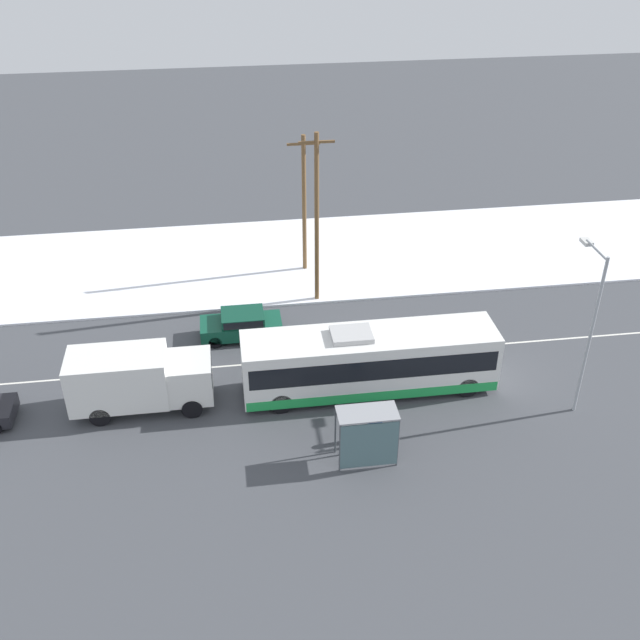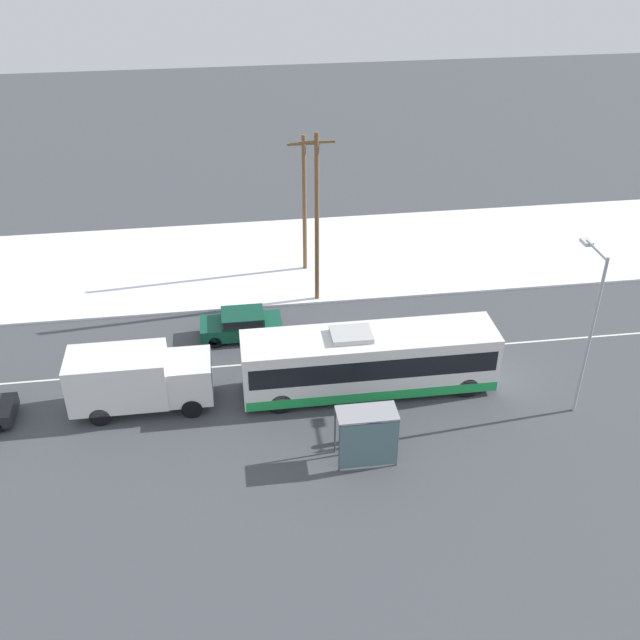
{
  "view_description": "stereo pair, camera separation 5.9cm",
  "coord_description": "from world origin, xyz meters",
  "px_view_note": "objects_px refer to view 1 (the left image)",
  "views": [
    {
      "loc": [
        -6.72,
        -29.65,
        20.9
      ],
      "look_at": [
        -2.36,
        1.3,
        1.4
      ],
      "focal_mm": 42.0,
      "sensor_mm": 36.0,
      "label": 1
    },
    {
      "loc": [
        -6.66,
        -29.66,
        20.9
      ],
      "look_at": [
        -2.36,
        1.3,
        1.4
      ],
      "focal_mm": 42.0,
      "sensor_mm": 36.0,
      "label": 2
    }
  ],
  "objects_px": {
    "box_truck": "(137,378)",
    "bus_shelter": "(368,431)",
    "sedan_car": "(242,324)",
    "utility_pole_snowlot": "(304,203)",
    "city_bus": "(369,361)",
    "streetlamp": "(590,314)",
    "pedestrian_at_stop": "(375,418)",
    "utility_pole_roadside": "(317,218)"
  },
  "relations": [
    {
      "from": "box_truck",
      "to": "utility_pole_roadside",
      "type": "height_order",
      "value": "utility_pole_roadside"
    },
    {
      "from": "utility_pole_snowlot",
      "to": "sedan_car",
      "type": "bearing_deg",
      "value": -120.95
    },
    {
      "from": "pedestrian_at_stop",
      "to": "box_truck",
      "type": "bearing_deg",
      "value": 160.44
    },
    {
      "from": "utility_pole_roadside",
      "to": "utility_pole_snowlot",
      "type": "distance_m",
      "value": 3.68
    },
    {
      "from": "sedan_car",
      "to": "bus_shelter",
      "type": "bearing_deg",
      "value": 114.08
    },
    {
      "from": "city_bus",
      "to": "sedan_car",
      "type": "xyz_separation_m",
      "value": [
        -5.51,
        5.19,
        -0.77
      ]
    },
    {
      "from": "streetlamp",
      "to": "utility_pole_snowlot",
      "type": "xyz_separation_m",
      "value": [
        -10.17,
        14.33,
        -0.45
      ]
    },
    {
      "from": "sedan_car",
      "to": "utility_pole_snowlot",
      "type": "relative_size",
      "value": 0.5
    },
    {
      "from": "utility_pole_snowlot",
      "to": "pedestrian_at_stop",
      "type": "bearing_deg",
      "value": -86.08
    },
    {
      "from": "utility_pole_roadside",
      "to": "city_bus",
      "type": "bearing_deg",
      "value": -81.52
    },
    {
      "from": "box_truck",
      "to": "sedan_car",
      "type": "height_order",
      "value": "box_truck"
    },
    {
      "from": "bus_shelter",
      "to": "box_truck",
      "type": "bearing_deg",
      "value": 151.76
    },
    {
      "from": "bus_shelter",
      "to": "streetlamp",
      "type": "bearing_deg",
      "value": 14.18
    },
    {
      "from": "city_bus",
      "to": "sedan_car",
      "type": "height_order",
      "value": "city_bus"
    },
    {
      "from": "city_bus",
      "to": "bus_shelter",
      "type": "bearing_deg",
      "value": -101.84
    },
    {
      "from": "city_bus",
      "to": "streetlamp",
      "type": "xyz_separation_m",
      "value": [
        8.71,
        -2.4,
        3.17
      ]
    },
    {
      "from": "utility_pole_roadside",
      "to": "bus_shelter",
      "type": "bearing_deg",
      "value": -89.03
    },
    {
      "from": "box_truck",
      "to": "streetlamp",
      "type": "height_order",
      "value": "streetlamp"
    },
    {
      "from": "pedestrian_at_stop",
      "to": "streetlamp",
      "type": "relative_size",
      "value": 0.23
    },
    {
      "from": "pedestrian_at_stop",
      "to": "utility_pole_snowlot",
      "type": "distance_m",
      "value": 15.69
    },
    {
      "from": "pedestrian_at_stop",
      "to": "streetlamp",
      "type": "distance_m",
      "value": 9.87
    },
    {
      "from": "bus_shelter",
      "to": "utility_pole_snowlot",
      "type": "xyz_separation_m",
      "value": [
        -0.44,
        16.79,
        2.6
      ]
    },
    {
      "from": "streetlamp",
      "to": "bus_shelter",
      "type": "bearing_deg",
      "value": -165.82
    },
    {
      "from": "box_truck",
      "to": "pedestrian_at_stop",
      "type": "xyz_separation_m",
      "value": [
        9.85,
        -3.5,
        -0.49
      ]
    },
    {
      "from": "box_truck",
      "to": "utility_pole_snowlot",
      "type": "distance_m",
      "value": 14.98
    },
    {
      "from": "sedan_car",
      "to": "utility_pole_roadside",
      "type": "bearing_deg",
      "value": -143.74
    },
    {
      "from": "city_bus",
      "to": "bus_shelter",
      "type": "xyz_separation_m",
      "value": [
        -1.02,
        -4.86,
        0.12
      ]
    },
    {
      "from": "sedan_car",
      "to": "streetlamp",
      "type": "xyz_separation_m",
      "value": [
        14.21,
        -7.59,
        3.95
      ]
    },
    {
      "from": "pedestrian_at_stop",
      "to": "utility_pole_snowlot",
      "type": "height_order",
      "value": "utility_pole_snowlot"
    },
    {
      "from": "city_bus",
      "to": "utility_pole_roadside",
      "type": "xyz_separation_m",
      "value": [
        -1.24,
        8.32,
        3.37
      ]
    },
    {
      "from": "box_truck",
      "to": "streetlamp",
      "type": "bearing_deg",
      "value": -7.53
    },
    {
      "from": "sedan_car",
      "to": "pedestrian_at_stop",
      "type": "distance_m",
      "value": 9.98
    },
    {
      "from": "utility_pole_roadside",
      "to": "streetlamp",
      "type": "bearing_deg",
      "value": -47.14
    },
    {
      "from": "pedestrian_at_stop",
      "to": "utility_pole_roadside",
      "type": "distance_m",
      "value": 12.35
    },
    {
      "from": "utility_pole_roadside",
      "to": "pedestrian_at_stop",
      "type": "bearing_deg",
      "value": -85.96
    },
    {
      "from": "box_truck",
      "to": "sedan_car",
      "type": "relative_size",
      "value": 1.5
    },
    {
      "from": "pedestrian_at_stop",
      "to": "utility_pole_roadside",
      "type": "height_order",
      "value": "utility_pole_roadside"
    },
    {
      "from": "bus_shelter",
      "to": "utility_pole_snowlot",
      "type": "bearing_deg",
      "value": 91.52
    },
    {
      "from": "pedestrian_at_stop",
      "to": "utility_pole_snowlot",
      "type": "xyz_separation_m",
      "value": [
        -1.05,
        15.32,
        3.2
      ]
    },
    {
      "from": "sedan_car",
      "to": "utility_pole_roadside",
      "type": "distance_m",
      "value": 6.72
    },
    {
      "from": "box_truck",
      "to": "bus_shelter",
      "type": "bearing_deg",
      "value": -28.24
    },
    {
      "from": "sedan_car",
      "to": "box_truck",
      "type": "bearing_deg",
      "value": 46.88
    }
  ]
}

